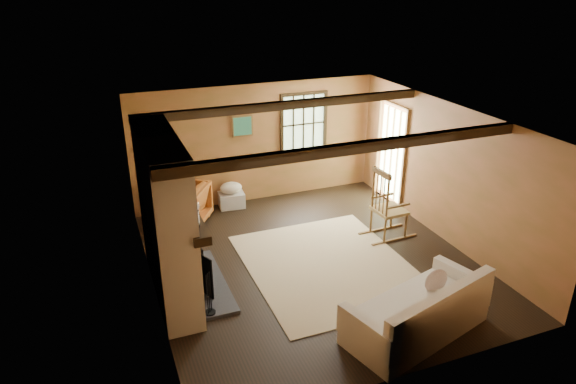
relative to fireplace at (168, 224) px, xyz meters
name	(u,v)px	position (x,y,z in m)	size (l,w,h in m)	color
ground	(311,262)	(2.23, 0.00, -1.10)	(5.50, 5.50, 0.00)	black
room_envelope	(320,161)	(2.45, 0.26, 0.53)	(5.02, 5.52, 2.44)	#A75F3B
fireplace	(168,224)	(0.00, 0.00, 0.00)	(1.02, 2.30, 2.40)	brown
rug	(328,265)	(2.43, -0.20, -1.10)	(2.50, 3.00, 0.01)	tan
rocking_chair	(387,208)	(3.82, 0.34, -0.56)	(0.96, 0.55, 1.29)	#A28B4E
sofa	(420,315)	(2.80, -2.15, -0.82)	(2.16, 1.39, 0.81)	beige
firewood_pile	(170,210)	(0.37, 2.60, -0.99)	(0.61, 0.11, 0.22)	brown
laundry_basket	(231,200)	(1.59, 2.55, -0.95)	(0.50, 0.38, 0.30)	silver
basket_pillow	(231,188)	(1.59, 2.55, -0.69)	(0.44, 0.35, 0.22)	beige
armchair	(184,204)	(0.59, 2.17, -0.72)	(0.81, 0.84, 0.76)	#BF6026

